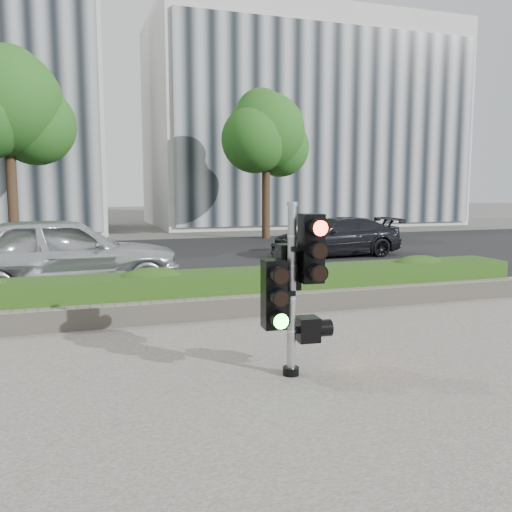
{
  "coord_description": "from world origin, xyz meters",
  "views": [
    {
      "loc": [
        -2.42,
        -6.75,
        2.2
      ],
      "look_at": [
        0.04,
        0.6,
        1.23
      ],
      "focal_mm": 38.0,
      "sensor_mm": 36.0,
      "label": 1
    }
  ],
  "objects": [
    {
      "name": "ground",
      "position": [
        0.0,
        0.0,
        0.0
      ],
      "size": [
        120.0,
        120.0,
        0.0
      ],
      "primitive_type": "plane",
      "color": "#51514C",
      "rests_on": "ground"
    },
    {
      "name": "sidewalk",
      "position": [
        0.0,
        -2.5,
        0.01
      ],
      "size": [
        16.0,
        11.0,
        0.03
      ],
      "primitive_type": "cube",
      "color": "#9E9389",
      "rests_on": "ground"
    },
    {
      "name": "road",
      "position": [
        0.0,
        10.0,
        0.01
      ],
      "size": [
        60.0,
        13.0,
        0.02
      ],
      "primitive_type": "cube",
      "color": "black",
      "rests_on": "ground"
    },
    {
      "name": "curb",
      "position": [
        0.0,
        3.15,
        0.06
      ],
      "size": [
        60.0,
        0.25,
        0.12
      ],
      "primitive_type": "cube",
      "color": "gray",
      "rests_on": "ground"
    },
    {
      "name": "stone_wall",
      "position": [
        0.0,
        1.9,
        0.2
      ],
      "size": [
        12.0,
        0.32,
        0.34
      ],
      "primitive_type": "cube",
      "color": "gray",
      "rests_on": "sidewalk"
    },
    {
      "name": "hedge",
      "position": [
        0.0,
        2.55,
        0.37
      ],
      "size": [
        12.0,
        1.0,
        0.68
      ],
      "primitive_type": "cube",
      "color": "#457122",
      "rests_on": "sidewalk"
    },
    {
      "name": "building_right",
      "position": [
        11.0,
        25.0,
        6.0
      ],
      "size": [
        18.0,
        10.0,
        12.0
      ],
      "primitive_type": "cube",
      "color": "#B7B7B2",
      "rests_on": "ground"
    },
    {
      "name": "tree_left",
      "position": [
        -4.52,
        14.56,
        5.04
      ],
      "size": [
        4.61,
        4.03,
        7.34
      ],
      "color": "black",
      "rests_on": "ground"
    },
    {
      "name": "tree_right",
      "position": [
        5.48,
        15.55,
        4.48
      ],
      "size": [
        4.1,
        3.58,
        6.53
      ],
      "color": "black",
      "rests_on": "ground"
    },
    {
      "name": "traffic_signal",
      "position": [
        -0.07,
        -1.07,
        1.14
      ],
      "size": [
        0.71,
        0.53,
        2.02
      ],
      "rotation": [
        0.0,
        0.0,
        -0.07
      ],
      "color": "black",
      "rests_on": "sidewalk"
    },
    {
      "name": "car_silver",
      "position": [
        -2.68,
        5.18,
        0.84
      ],
      "size": [
        4.96,
        2.39,
        1.63
      ],
      "primitive_type": "imported",
      "rotation": [
        0.0,
        0.0,
        1.67
      ],
      "color": "silver",
      "rests_on": "road"
    },
    {
      "name": "car_dark",
      "position": [
        5.54,
        8.91,
        0.64
      ],
      "size": [
        4.32,
        1.82,
        1.25
      ],
      "primitive_type": "imported",
      "rotation": [
        0.0,
        0.0,
        -1.55
      ],
      "color": "black",
      "rests_on": "road"
    }
  ]
}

